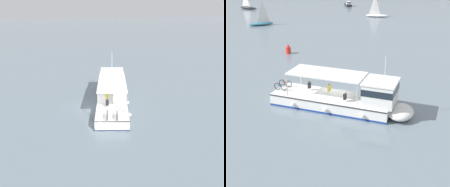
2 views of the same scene
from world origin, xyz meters
TOP-DOWN VIEW (x-y plane):
  - ground_plane at (0.00, 0.00)m, footprint 400.00×400.00m
  - ferry_main at (1.21, -2.11)m, footprint 13.04×6.85m

SIDE VIEW (x-z plane):
  - ground_plane at x=0.00m, z-range 0.00..0.00m
  - ferry_main at x=1.21m, z-range -1.64..3.68m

